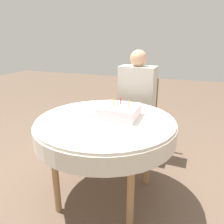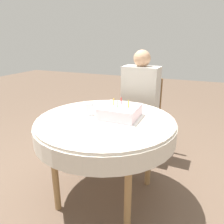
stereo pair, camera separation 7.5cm
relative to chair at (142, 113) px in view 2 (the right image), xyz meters
The scene contains 7 objects.
ground_plane 1.02m from the chair, 93.43° to the right, with size 12.00×12.00×0.00m, color brown.
dining_table 0.91m from the chair, 93.43° to the right, with size 1.09×1.09×0.72m.
chair is the anchor object (origin of this frame).
person 0.24m from the chair, 93.12° to the right, with size 0.40×0.32×1.20m.
napkin 0.85m from the chair, 87.24° to the right, with size 0.33×0.33×0.00m.
birthday_cake 0.86m from the chair, 87.24° to the right, with size 0.28×0.28×0.15m.
drinking_glass 0.93m from the chair, 103.71° to the right, with size 0.07×0.07×0.10m.
Camera 2 is at (0.66, -1.44, 1.31)m, focal length 35.00 mm.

